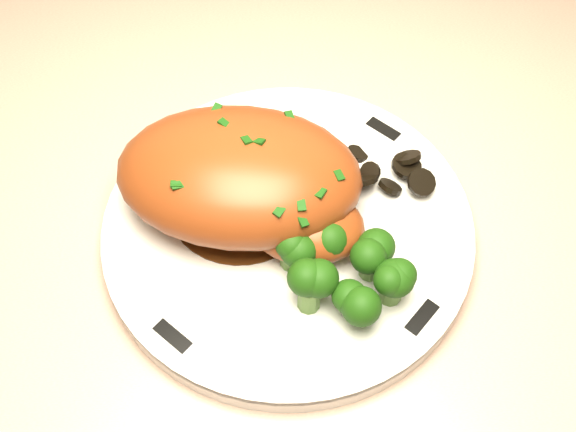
# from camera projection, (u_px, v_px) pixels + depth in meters

# --- Properties ---
(counter) EXTENTS (2.07, 0.68, 1.02)m
(counter) POSITION_uv_depth(u_px,v_px,m) (441.00, 404.00, 0.94)
(counter) COLOR brown
(counter) RESTS_ON ground
(plate) EXTENTS (0.36, 0.36, 0.02)m
(plate) POSITION_uv_depth(u_px,v_px,m) (288.00, 230.00, 0.55)
(plate) COLOR silver
(plate) RESTS_ON counter
(rim_accent_0) EXTENTS (0.03, 0.03, 0.00)m
(rim_accent_0) POSITION_uv_depth(u_px,v_px,m) (383.00, 129.00, 0.60)
(rim_accent_0) COLOR black
(rim_accent_0) RESTS_ON plate
(rim_accent_1) EXTENTS (0.03, 0.03, 0.00)m
(rim_accent_1) POSITION_uv_depth(u_px,v_px,m) (174.00, 142.00, 0.59)
(rim_accent_1) COLOR black
(rim_accent_1) RESTS_ON plate
(rim_accent_2) EXTENTS (0.03, 0.03, 0.00)m
(rim_accent_2) POSITION_uv_depth(u_px,v_px,m) (173.00, 336.00, 0.49)
(rim_accent_2) COLOR black
(rim_accent_2) RESTS_ON plate
(rim_accent_3) EXTENTS (0.03, 0.03, 0.00)m
(rim_accent_3) POSITION_uv_depth(u_px,v_px,m) (422.00, 318.00, 0.50)
(rim_accent_3) COLOR black
(rim_accent_3) RESTS_ON plate
(gravy_pool) EXTENTS (0.11, 0.11, 0.00)m
(gravy_pool) POSITION_uv_depth(u_px,v_px,m) (242.00, 203.00, 0.56)
(gravy_pool) COLOR #3A1D0A
(gravy_pool) RESTS_ON plate
(chicken_breast) EXTENTS (0.19, 0.13, 0.07)m
(chicken_breast) POSITION_uv_depth(u_px,v_px,m) (247.00, 181.00, 0.53)
(chicken_breast) COLOR brown
(chicken_breast) RESTS_ON plate
(mushroom_pile) EXTENTS (0.10, 0.08, 0.03)m
(mushroom_pile) POSITION_uv_depth(u_px,v_px,m) (369.00, 186.00, 0.56)
(mushroom_pile) COLOR black
(mushroom_pile) RESTS_ON plate
(broccoli_florets) EXTENTS (0.10, 0.07, 0.04)m
(broccoli_florets) POSITION_uv_depth(u_px,v_px,m) (342.00, 269.00, 0.50)
(broccoli_florets) COLOR #527933
(broccoli_florets) RESTS_ON plate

